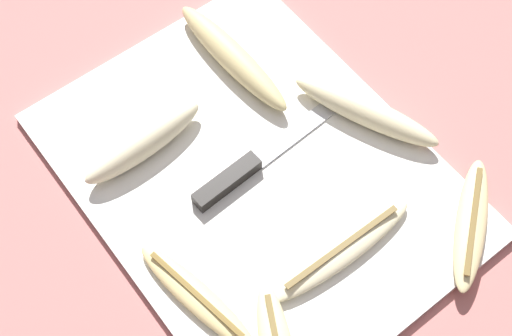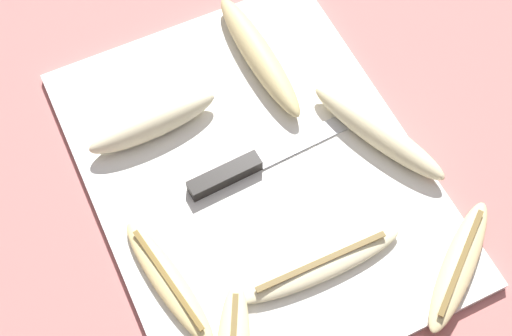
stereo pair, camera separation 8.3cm
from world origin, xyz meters
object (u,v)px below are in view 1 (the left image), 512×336
knife (247,167)px  banana_pale_long (341,250)px  banana_spotted_left (232,57)px  banana_golden_short (197,297)px  banana_bright_far (143,142)px  banana_cream_curved (366,111)px  banana_mellow_near (471,224)px

knife → banana_pale_long: banana_pale_long is taller
knife → banana_spotted_left: bearing=146.4°
knife → banana_pale_long: bearing=4.3°
knife → banana_golden_short: bearing=-59.1°
banana_spotted_left → banana_bright_far: (0.04, -0.16, 0.00)m
banana_bright_far → banana_cream_curved: banana_bright_far is taller
banana_spotted_left → banana_mellow_near: (0.35, 0.08, -0.01)m
knife → banana_cream_curved: banana_cream_curved is taller
banana_bright_far → banana_mellow_near: banana_bright_far is taller
banana_golden_short → banana_mellow_near: bearing=67.9°
banana_cream_curved → banana_bright_far: bearing=-118.2°
banana_pale_long → banana_bright_far: (-0.24, -0.10, 0.01)m
banana_golden_short → banana_spotted_left: bearing=136.2°
knife → banana_cream_curved: (0.03, 0.16, 0.01)m
banana_golden_short → banana_mellow_near: size_ratio=1.12×
banana_mellow_near → banana_pale_long: bearing=-115.8°
banana_bright_far → banana_pale_long: bearing=22.2°
banana_bright_far → banana_mellow_near: size_ratio=1.07×
banana_golden_short → banana_mellow_near: (0.12, 0.29, 0.00)m
banana_bright_far → banana_spotted_left: bearing=103.0°
banana_spotted_left → banana_cream_curved: size_ratio=1.10×
banana_bright_far → banana_cream_curved: 0.27m
banana_spotted_left → banana_mellow_near: size_ratio=1.35×
banana_pale_long → banana_bright_far: size_ratio=1.18×
banana_pale_long → banana_spotted_left: bearing=168.0°
banana_golden_short → banana_bright_far: banana_bright_far is taller
knife → banana_golden_short: size_ratio=1.45×
banana_mellow_near → banana_cream_curved: (-0.18, 0.00, 0.01)m
banana_mellow_near → banana_spotted_left: bearing=-167.5°
banana_spotted_left → banana_pale_long: bearing=-12.0°
banana_cream_curved → banana_golden_short: bearing=-78.1°
banana_spotted_left → banana_pale_long: banana_spotted_left is taller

